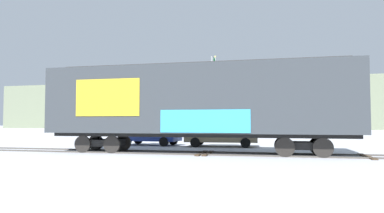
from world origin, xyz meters
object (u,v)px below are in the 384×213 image
flagpole (215,86)px  parked_car_tan (221,135)px  parked_car_blue (150,133)px  freight_car (196,101)px

flagpole → parked_car_tan: (1.86, -7.44, -4.14)m
parked_car_blue → parked_car_tan: parked_car_blue is taller
flagpole → parked_car_blue: bearing=-113.8°
freight_car → parked_car_blue: freight_car is taller
freight_car → parked_car_tan: (0.33, 5.43, -1.93)m
flagpole → parked_car_tan: bearing=-75.9°
parked_car_blue → parked_car_tan: 5.12m
freight_car → flagpole: 13.14m
parked_car_blue → flagpole: bearing=66.2°
parked_car_tan → flagpole: bearing=104.1°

